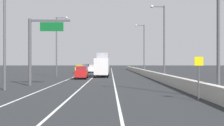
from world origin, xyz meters
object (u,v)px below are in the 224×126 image
object	(u,v)px
lamp_post_left_near	(7,24)
overhead_sign_gantry	(36,44)
lamp_post_right_near	(215,12)
lamp_post_right_third	(143,46)
car_gray_1	(85,68)
car_white_5	(92,69)
car_black_2	(87,67)
box_truck	(102,66)
speed_advisory_sign	(199,75)
car_red_3	(82,73)
lamp_post_right_second	(163,38)
car_green_0	(106,67)
lamp_post_left_mid	(58,43)
car_yellow_4	(80,69)

from	to	relation	value
lamp_post_left_near	overhead_sign_gantry	bearing A→B (deg)	73.92
lamp_post_right_near	lamp_post_right_third	xyz separation A→B (m)	(-0.28, 39.59, 0.00)
car_gray_1	car_white_5	size ratio (longest dim) A/B	0.97
car_black_2	box_truck	size ratio (longest dim) A/B	0.52
speed_advisory_sign	car_black_2	bearing A→B (deg)	100.79
car_red_3	lamp_post_left_near	bearing A→B (deg)	-106.40
overhead_sign_gantry	lamp_post_right_near	world-z (taller)	lamp_post_right_near
lamp_post_right_second	car_white_5	xyz separation A→B (m)	(-12.22, 30.11, -5.22)
lamp_post_right_near	car_green_0	size ratio (longest dim) A/B	2.54
lamp_post_right_third	lamp_post_left_mid	bearing A→B (deg)	-149.58
lamp_post_left_near	car_green_0	world-z (taller)	lamp_post_left_near
car_white_5	box_truck	bearing A→B (deg)	-81.26
lamp_post_right_near	car_black_2	distance (m)	72.65
overhead_sign_gantry	car_green_0	xyz separation A→B (m)	(6.87, 55.72, -3.70)
lamp_post_right_second	car_gray_1	world-z (taller)	lamp_post_right_second
lamp_post_right_near	car_yellow_4	size ratio (longest dim) A/B	2.40
car_red_3	car_white_5	bearing A→B (deg)	90.12
car_green_0	car_black_2	xyz separation A→B (m)	(-6.25, 4.27, -0.01)
lamp_post_right_third	lamp_post_left_near	bearing A→B (deg)	-116.68
lamp_post_left_near	car_green_0	xyz separation A→B (m)	(8.27, 60.59, -5.21)
car_yellow_4	car_white_5	distance (m)	4.38
lamp_post_right_third	car_black_2	distance (m)	35.01
car_green_0	car_gray_1	distance (m)	9.31
lamp_post_left_mid	lamp_post_right_near	bearing A→B (deg)	-60.21
car_red_3	box_truck	xyz separation A→B (m)	(3.05, 6.26, 1.02)
car_red_3	car_yellow_4	distance (m)	23.40
car_green_0	car_gray_1	xyz separation A→B (m)	(-5.96, -7.15, -0.01)
overhead_sign_gantry	box_truck	size ratio (longest dim) A/B	0.92
lamp_post_right_near	car_white_5	bearing A→B (deg)	103.62
speed_advisory_sign	lamp_post_right_near	distance (m)	4.79
car_green_0	car_black_2	world-z (taller)	car_green_0
car_gray_1	car_black_2	distance (m)	11.43
overhead_sign_gantry	lamp_post_right_second	bearing A→B (deg)	29.34
overhead_sign_gantry	speed_advisory_sign	bearing A→B (deg)	-39.46
overhead_sign_gantry	car_white_5	world-z (taller)	overhead_sign_gantry
car_red_3	overhead_sign_gantry	bearing A→B (deg)	-106.53
lamp_post_left_mid	lamp_post_right_third	bearing A→B (deg)	30.42
lamp_post_right_third	car_gray_1	xyz separation A→B (m)	(-14.57, 19.84, -5.22)
lamp_post_right_near	car_yellow_4	bearing A→B (deg)	107.82
overhead_sign_gantry	car_green_0	size ratio (longest dim) A/B	1.74
car_white_5	lamp_post_left_mid	bearing A→B (deg)	-103.80
lamp_post_right_near	box_truck	bearing A→B (deg)	106.83
lamp_post_right_near	car_yellow_4	xyz separation A→B (m)	(-14.99, 46.62, -5.20)
lamp_post_left_near	car_black_2	size ratio (longest dim) A/B	2.58
lamp_post_right_near	speed_advisory_sign	bearing A→B (deg)	-148.64
car_green_0	lamp_post_left_mid	bearing A→B (deg)	-102.48
lamp_post_right_third	car_white_5	world-z (taller)	lamp_post_right_third
car_yellow_4	car_black_2	bearing A→B (deg)	90.35
lamp_post_left_near	box_truck	size ratio (longest dim) A/B	1.34
lamp_post_right_near	car_white_5	xyz separation A→B (m)	(-12.09, 49.90, -5.22)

